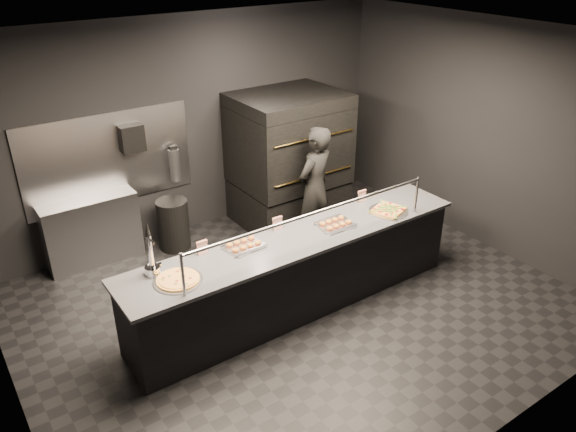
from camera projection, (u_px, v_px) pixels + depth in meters
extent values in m
plane|color=black|center=(297.00, 305.00, 6.56)|extent=(6.00, 6.00, 0.00)
plane|color=black|center=(300.00, 41.00, 5.20)|extent=(6.00, 6.00, 0.00)
cube|color=black|center=(192.00, 127.00, 7.71)|extent=(6.00, 0.04, 3.00)
cube|color=black|center=(500.00, 305.00, 4.05)|extent=(6.00, 0.04, 3.00)
cube|color=black|center=(482.00, 135.00, 7.41)|extent=(0.04, 5.00, 3.00)
cube|color=#99999E|center=(109.00, 159.00, 7.17)|extent=(2.20, 0.02, 1.20)
cube|color=black|center=(298.00, 274.00, 6.36)|extent=(4.00, 0.70, 0.88)
cube|color=#37373C|center=(298.00, 238.00, 6.15)|extent=(4.10, 0.78, 0.04)
cylinder|color=#99999E|center=(183.00, 275.00, 5.06)|extent=(0.03, 0.03, 0.45)
cylinder|color=#99999E|center=(416.00, 195.00, 6.59)|extent=(0.03, 0.03, 0.45)
cylinder|color=#99999E|center=(315.00, 213.00, 5.73)|extent=(3.00, 0.04, 0.04)
cube|color=black|center=(288.00, 200.00, 8.42)|extent=(1.50, 1.15, 0.60)
cube|color=black|center=(288.00, 163.00, 8.15)|extent=(1.50, 1.20, 0.55)
cube|color=black|center=(289.00, 126.00, 7.90)|extent=(1.50, 1.20, 0.55)
cube|color=black|center=(289.00, 100.00, 7.73)|extent=(1.50, 1.20, 0.18)
cylinder|color=gold|center=(314.00, 176.00, 7.70)|extent=(1.30, 0.02, 0.02)
cylinder|color=gold|center=(315.00, 138.00, 7.45)|extent=(1.30, 0.02, 0.02)
cube|color=#99999E|center=(92.00, 231.00, 7.24)|extent=(1.20, 0.35, 0.90)
cube|color=black|center=(132.00, 138.00, 7.14)|extent=(0.30, 0.20, 0.35)
cylinder|color=#B2B2B7|center=(175.00, 165.00, 7.66)|extent=(0.14, 0.14, 0.45)
cube|color=black|center=(173.00, 148.00, 7.55)|extent=(0.10, 0.06, 0.06)
cylinder|color=silver|center=(153.00, 271.00, 5.46)|extent=(0.15, 0.15, 0.09)
cylinder|color=silver|center=(150.00, 253.00, 5.37)|extent=(0.05, 0.05, 0.39)
cylinder|color=silver|center=(152.00, 241.00, 5.23)|extent=(0.02, 0.11, 0.02)
cone|color=black|center=(147.00, 229.00, 5.24)|extent=(0.05, 0.05, 0.15)
cylinder|color=silver|center=(178.00, 281.00, 5.37)|extent=(0.48, 0.48, 0.01)
cylinder|color=gold|center=(178.00, 279.00, 5.36)|extent=(0.42, 0.42, 0.02)
cylinder|color=gold|center=(178.00, 278.00, 5.36)|extent=(0.36, 0.36, 0.01)
cube|color=silver|center=(244.00, 246.00, 5.94)|extent=(0.45, 0.37, 0.02)
ellipsoid|color=gold|center=(236.00, 250.00, 5.81)|extent=(0.07, 0.07, 0.05)
ellipsoid|color=gold|center=(229.00, 245.00, 5.91)|extent=(0.07, 0.07, 0.05)
ellipsoid|color=gold|center=(243.00, 247.00, 5.86)|extent=(0.07, 0.07, 0.05)
ellipsoid|color=gold|center=(237.00, 242.00, 5.95)|extent=(0.07, 0.07, 0.05)
ellipsoid|color=gold|center=(251.00, 245.00, 5.90)|extent=(0.07, 0.07, 0.05)
ellipsoid|color=gold|center=(244.00, 240.00, 6.00)|extent=(0.07, 0.07, 0.05)
ellipsoid|color=gold|center=(258.00, 243.00, 5.95)|extent=(0.07, 0.07, 0.05)
ellipsoid|color=gold|center=(251.00, 238.00, 6.05)|extent=(0.07, 0.07, 0.05)
cube|color=silver|center=(335.00, 225.00, 6.37)|extent=(0.45, 0.36, 0.02)
ellipsoid|color=gold|center=(330.00, 228.00, 6.24)|extent=(0.07, 0.07, 0.05)
ellipsoid|color=gold|center=(323.00, 224.00, 6.33)|extent=(0.07, 0.07, 0.05)
ellipsoid|color=gold|center=(336.00, 226.00, 6.28)|extent=(0.07, 0.07, 0.05)
ellipsoid|color=gold|center=(329.00, 222.00, 6.38)|extent=(0.07, 0.07, 0.05)
ellipsoid|color=gold|center=(342.00, 224.00, 6.33)|extent=(0.07, 0.07, 0.05)
ellipsoid|color=gold|center=(335.00, 219.00, 6.42)|extent=(0.07, 0.07, 0.05)
ellipsoid|color=gold|center=(349.00, 222.00, 6.37)|extent=(0.07, 0.07, 0.05)
ellipsoid|color=gold|center=(341.00, 217.00, 6.47)|extent=(0.07, 0.07, 0.05)
cylinder|color=silver|center=(388.00, 211.00, 6.69)|extent=(0.46, 0.46, 0.01)
cube|color=gold|center=(388.00, 210.00, 6.68)|extent=(0.46, 0.43, 0.02)
cube|color=gold|center=(388.00, 209.00, 6.67)|extent=(0.43, 0.41, 0.01)
cube|color=#49882B|center=(388.00, 209.00, 6.67)|extent=(0.41, 0.38, 0.01)
cylinder|color=silver|center=(151.00, 269.00, 5.48)|extent=(0.06, 0.06, 0.09)
cylinder|color=silver|center=(160.00, 266.00, 5.53)|extent=(0.04, 0.04, 0.08)
cube|color=white|center=(202.00, 247.00, 5.80)|extent=(0.12, 0.04, 0.15)
cube|color=white|center=(277.00, 223.00, 6.27)|extent=(0.12, 0.04, 0.15)
cube|color=white|center=(362.00, 196.00, 6.91)|extent=(0.12, 0.04, 0.15)
cylinder|color=black|center=(174.00, 224.00, 7.61)|extent=(0.42, 0.42, 0.70)
imported|color=black|center=(315.00, 188.00, 7.47)|extent=(0.72, 0.58, 1.70)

